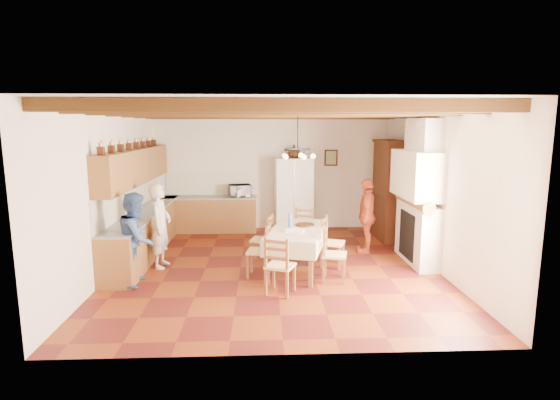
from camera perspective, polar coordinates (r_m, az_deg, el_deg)
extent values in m
cube|color=#511712|center=(8.46, -0.60, -8.79)|extent=(6.00, 6.50, 0.02)
cube|color=silver|center=(8.03, -0.64, 12.11)|extent=(6.00, 6.50, 0.02)
cube|color=beige|center=(11.34, -1.15, 3.76)|extent=(6.00, 0.02, 3.00)
cube|color=beige|center=(4.91, 0.62, -4.13)|extent=(6.00, 0.02, 3.00)
cube|color=beige|center=(8.56, -21.20, 1.16)|extent=(0.02, 6.50, 3.00)
cube|color=beige|center=(8.74, 19.53, 1.42)|extent=(0.02, 6.50, 3.00)
cube|color=brown|center=(9.65, -17.09, -4.17)|extent=(0.60, 4.30, 0.86)
cube|color=brown|center=(11.27, -9.00, -1.90)|extent=(2.30, 0.60, 0.86)
cube|color=slate|center=(9.56, -17.22, -1.55)|extent=(0.62, 4.30, 0.04)
cube|color=slate|center=(11.19, -9.06, 0.35)|extent=(2.34, 0.62, 0.04)
cube|color=beige|center=(9.58, -18.97, 0.33)|extent=(0.03, 4.30, 0.60)
cube|color=beige|center=(11.42, -8.94, 2.17)|extent=(2.30, 0.03, 0.60)
cube|color=brown|center=(9.46, -18.25, 4.22)|extent=(0.35, 4.20, 0.70)
cube|color=black|center=(11.42, 6.68, 5.50)|extent=(0.34, 0.03, 0.42)
cube|color=white|center=(11.18, 1.71, 0.75)|extent=(0.99, 0.84, 1.87)
cube|color=beige|center=(8.07, 2.25, -3.96)|extent=(1.35, 1.99, 0.05)
cube|color=brown|center=(7.48, -1.70, -8.19)|extent=(0.09, 0.09, 0.75)
cube|color=brown|center=(7.35, 4.05, -8.55)|extent=(0.09, 0.09, 0.75)
cube|color=brown|center=(9.00, 0.76, -5.10)|extent=(0.09, 0.09, 0.75)
cube|color=brown|center=(8.89, 5.52, -5.33)|extent=(0.09, 0.09, 0.75)
torus|color=black|center=(7.85, 2.33, 6.60)|extent=(0.47, 0.47, 0.03)
imported|color=silver|center=(8.56, -15.37, -3.25)|extent=(0.44, 0.62, 1.61)
imported|color=#365388|center=(7.79, -18.20, -4.79)|extent=(0.60, 0.77, 1.58)
imported|color=#BF4724|center=(9.43, 11.25, -2.00)|extent=(0.63, 1.00, 1.58)
imported|color=silver|center=(11.10, -5.25, 1.25)|extent=(0.61, 0.48, 0.30)
imported|color=#351D0E|center=(11.06, 1.85, 6.38)|extent=(0.40, 0.40, 0.33)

